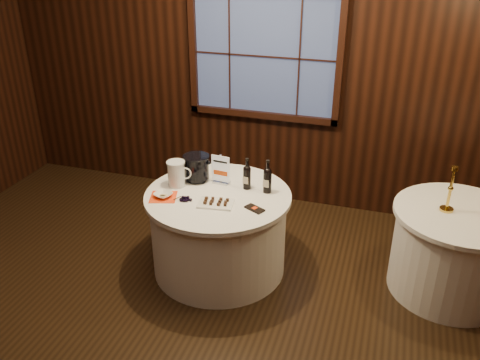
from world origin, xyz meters
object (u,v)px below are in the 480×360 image
(main_table, at_px, (219,231))
(port_bottle_left, at_px, (247,176))
(side_table, at_px, (453,251))
(port_bottle_right, at_px, (267,178))
(cracker_bowl, at_px, (163,195))
(glass_pitcher, at_px, (177,174))
(grape_bunch, at_px, (185,199))
(chocolate_box, at_px, (255,209))
(brass_candlestick, at_px, (449,195))
(sign_stand, at_px, (221,174))
(chocolate_plate, at_px, (216,203))
(ice_bucket, at_px, (197,167))

(main_table, bearing_deg, port_bottle_left, 40.89)
(side_table, height_order, port_bottle_right, port_bottle_right)
(port_bottle_left, height_order, cracker_bowl, port_bottle_left)
(glass_pitcher, bearing_deg, grape_bunch, -70.99)
(port_bottle_right, relative_size, chocolate_box, 1.85)
(grape_bunch, bearing_deg, brass_candlestick, 13.49)
(sign_stand, height_order, port_bottle_left, port_bottle_left)
(main_table, xyz_separation_m, port_bottle_left, (0.21, 0.18, 0.51))
(port_bottle_right, bearing_deg, chocolate_plate, -129.26)
(port_bottle_right, xyz_separation_m, ice_bucket, (-0.67, 0.03, -0.00))
(main_table, distance_m, chocolate_plate, 0.44)
(port_bottle_left, height_order, port_bottle_right, port_bottle_right)
(chocolate_box, bearing_deg, grape_bunch, -148.33)
(main_table, xyz_separation_m, glass_pitcher, (-0.40, 0.04, 0.50))
(port_bottle_left, height_order, ice_bucket, port_bottle_left)
(chocolate_plate, height_order, brass_candlestick, brass_candlestick)
(port_bottle_left, relative_size, cracker_bowl, 1.96)
(main_table, xyz_separation_m, chocolate_box, (0.38, -0.16, 0.39))
(ice_bucket, xyz_separation_m, chocolate_plate, (0.32, -0.38, -0.11))
(chocolate_plate, distance_m, glass_pitcher, 0.51)
(main_table, height_order, chocolate_plate, chocolate_plate)
(side_table, distance_m, port_bottle_left, 1.87)
(port_bottle_left, relative_size, port_bottle_right, 0.95)
(cracker_bowl, bearing_deg, sign_stand, 46.22)
(chocolate_plate, height_order, grape_bunch, chocolate_plate)
(glass_pitcher, relative_size, brass_candlestick, 0.60)
(chocolate_box, bearing_deg, cracker_bowl, -150.16)
(port_bottle_left, height_order, grape_bunch, port_bottle_left)
(main_table, height_order, brass_candlestick, brass_candlestick)
(chocolate_plate, height_order, chocolate_box, chocolate_plate)
(chocolate_plate, bearing_deg, port_bottle_left, 65.83)
(sign_stand, distance_m, port_bottle_right, 0.44)
(glass_pitcher, bearing_deg, port_bottle_right, -8.52)
(main_table, xyz_separation_m, grape_bunch, (-0.22, -0.21, 0.40))
(main_table, height_order, grape_bunch, grape_bunch)
(ice_bucket, distance_m, chocolate_plate, 0.51)
(side_table, bearing_deg, ice_bucket, -177.37)
(main_table, relative_size, port_bottle_right, 4.21)
(ice_bucket, distance_m, brass_candlestick, 2.15)
(sign_stand, bearing_deg, side_table, 8.69)
(port_bottle_left, xyz_separation_m, cracker_bowl, (-0.64, -0.38, -0.10))
(chocolate_box, height_order, glass_pitcher, glass_pitcher)
(port_bottle_left, relative_size, chocolate_plate, 0.93)
(brass_candlestick, bearing_deg, port_bottle_right, -174.93)
(ice_bucket, bearing_deg, cracker_bowl, -111.41)
(main_table, xyz_separation_m, side_table, (2.00, 0.30, 0.00))
(cracker_bowl, bearing_deg, port_bottle_left, 30.63)
(port_bottle_right, bearing_deg, side_table, 11.14)
(sign_stand, height_order, ice_bucket, sign_stand)
(side_table, height_order, grape_bunch, grape_bunch)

